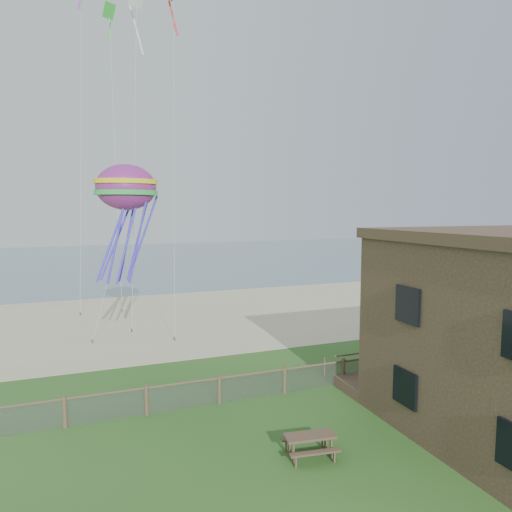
% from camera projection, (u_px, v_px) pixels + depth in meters
% --- Properties ---
extents(ground, '(160.00, 160.00, 0.00)m').
position_uv_depth(ground, '(276.00, 483.00, 13.61)').
color(ground, '#1F4F1B').
rests_on(ground, ground).
extents(sand_beach, '(72.00, 20.00, 0.02)m').
position_uv_depth(sand_beach, '(160.00, 319.00, 34.07)').
color(sand_beach, '#BFB28A').
rests_on(sand_beach, ground).
extents(ocean, '(160.00, 68.00, 0.02)m').
position_uv_depth(ocean, '(118.00, 260.00, 75.01)').
color(ocean, slate).
rests_on(ocean, ground).
extents(chainlink_fence, '(36.20, 0.20, 1.25)m').
position_uv_depth(chainlink_fence, '(219.00, 391.00, 19.13)').
color(chainlink_fence, '#4D422B').
rests_on(chainlink_fence, ground).
extents(motel_deck, '(15.00, 2.00, 0.50)m').
position_uv_depth(motel_deck, '(475.00, 368.00, 22.82)').
color(motel_deck, brown).
rests_on(motel_deck, ground).
extents(picnic_table, '(1.83, 1.48, 0.71)m').
position_uv_depth(picnic_table, '(310.00, 447.00, 15.01)').
color(picnic_table, brown).
rests_on(picnic_table, ground).
extents(octopus_kite, '(3.53, 2.60, 6.99)m').
position_uv_depth(octopus_kite, '(127.00, 220.00, 25.04)').
color(octopus_kite, red).
extents(kite_white, '(1.75, 2.12, 2.92)m').
position_uv_depth(kite_white, '(137.00, 15.00, 24.91)').
color(kite_white, silver).
extents(kite_green, '(1.69, 1.89, 2.37)m').
position_uv_depth(kite_green, '(109.00, 21.00, 30.41)').
color(kite_green, green).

